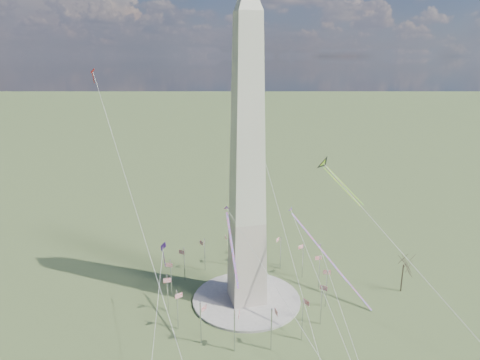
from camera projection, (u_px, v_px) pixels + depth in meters
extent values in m
plane|color=#3F562B|center=(247.00, 300.00, 143.54)|extent=(2000.00, 2000.00, 0.00)
cylinder|color=#ACA79E|center=(247.00, 299.00, 143.43)|extent=(36.00, 36.00, 0.80)
cylinder|color=silver|center=(319.00, 274.00, 147.88)|extent=(0.36, 0.36, 13.00)
cube|color=red|center=(318.00, 258.00, 147.62)|extent=(2.40, 0.08, 1.50)
cylinder|color=silver|center=(303.00, 261.00, 156.68)|extent=(0.36, 0.36, 13.00)
cube|color=red|center=(301.00, 247.00, 156.20)|extent=(2.25, 0.99, 1.50)
cylinder|color=silver|center=(281.00, 253.00, 163.20)|extent=(0.36, 0.36, 13.00)
cube|color=red|center=(278.00, 240.00, 162.36)|extent=(1.75, 1.75, 1.50)
cylinder|color=silver|center=(255.00, 249.00, 166.45)|extent=(0.36, 0.36, 13.00)
cube|color=red|center=(252.00, 237.00, 165.15)|extent=(0.99, 2.25, 1.50)
cylinder|color=silver|center=(229.00, 250.00, 165.94)|extent=(0.36, 0.36, 13.00)
cube|color=red|center=(226.00, 238.00, 164.16)|extent=(0.08, 2.40, 1.50)
cylinder|color=silver|center=(205.00, 255.00, 161.74)|extent=(0.36, 0.36, 13.00)
cube|color=red|center=(202.00, 243.00, 159.52)|extent=(0.99, 2.25, 1.50)
cylinder|color=silver|center=(184.00, 264.00, 154.50)|extent=(0.36, 0.36, 13.00)
cube|color=red|center=(182.00, 252.00, 151.95)|extent=(1.75, 1.75, 1.50)
cylinder|color=silver|center=(171.00, 277.00, 145.31)|extent=(0.36, 0.36, 13.00)
cube|color=red|center=(169.00, 265.00, 142.60)|extent=(2.25, 0.99, 1.50)
cylinder|color=silver|center=(168.00, 293.00, 135.58)|extent=(0.36, 0.36, 13.00)
cube|color=red|center=(167.00, 280.00, 132.90)|extent=(2.40, 0.08, 1.50)
cylinder|color=silver|center=(177.00, 310.00, 126.79)|extent=(0.36, 0.36, 13.00)
cube|color=red|center=(179.00, 296.00, 124.31)|extent=(2.25, 0.99, 1.50)
cylinder|color=silver|center=(201.00, 323.00, 120.27)|extent=(0.36, 0.36, 13.00)
cube|color=red|center=(204.00, 308.00, 118.16)|extent=(1.75, 1.75, 1.50)
cylinder|color=silver|center=(234.00, 331.00, 117.02)|extent=(0.36, 0.36, 13.00)
cube|color=red|center=(239.00, 314.00, 115.37)|extent=(0.99, 2.25, 1.50)
cylinder|color=silver|center=(271.00, 330.00, 117.53)|extent=(0.36, 0.36, 13.00)
cube|color=red|center=(276.00, 312.00, 116.36)|extent=(0.08, 2.40, 1.50)
cylinder|color=silver|center=(302.00, 320.00, 121.73)|extent=(0.36, 0.36, 13.00)
cube|color=red|center=(306.00, 302.00, 121.00)|extent=(0.99, 2.25, 1.50)
cylinder|color=silver|center=(321.00, 305.00, 128.97)|extent=(0.36, 0.36, 13.00)
cube|color=red|center=(324.00, 288.00, 128.57)|extent=(1.75, 1.75, 1.50)
cylinder|color=silver|center=(326.00, 289.00, 138.15)|extent=(0.36, 0.36, 13.00)
cube|color=red|center=(327.00, 272.00, 137.92)|extent=(2.25, 0.99, 1.50)
cylinder|color=#473D2B|center=(402.00, 278.00, 147.75)|extent=(0.43, 0.43, 10.19)
cube|color=yellow|center=(345.00, 185.00, 152.34)|extent=(8.74, 13.72, 11.13)
cube|color=yellow|center=(342.00, 186.00, 150.93)|extent=(8.74, 13.72, 11.13)
cube|color=#3E186D|center=(163.00, 246.00, 130.08)|extent=(1.59, 2.55, 2.25)
cube|color=red|center=(164.00, 257.00, 131.11)|extent=(1.06, 2.82, 7.76)
cube|color=red|center=(318.00, 246.00, 123.24)|extent=(9.66, 20.05, 13.65)
cube|color=red|center=(232.00, 248.00, 119.33)|extent=(2.42, 21.40, 13.42)
cube|color=red|center=(345.00, 278.00, 143.42)|extent=(10.10, 19.85, 13.65)
cube|color=red|center=(93.00, 71.00, 145.44)|extent=(1.50, 1.96, 1.84)
cube|color=red|center=(93.00, 77.00, 146.00)|extent=(0.55, 1.60, 4.23)
cube|color=white|center=(252.00, 114.00, 175.03)|extent=(1.79, 1.75, 1.86)
cube|color=white|center=(252.00, 119.00, 175.60)|extent=(0.32, 1.61, 4.28)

